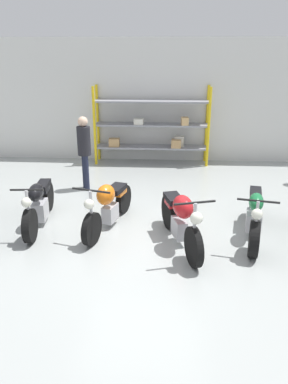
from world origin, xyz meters
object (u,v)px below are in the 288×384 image
at_px(shelving_rack, 153,127).
at_px(motorcycle_green, 254,215).
at_px(person_browsing, 84,147).
at_px(motorcycle_orange, 109,205).
at_px(motorcycle_black, 39,204).
at_px(motorcycle_red, 181,218).

height_order(shelving_rack, motorcycle_green, shelving_rack).
bearing_deg(person_browsing, motorcycle_orange, 90.26).
xyz_separation_m(motorcycle_black, motorcycle_orange, (1.38, -0.05, 0.04)).
bearing_deg(motorcycle_black, motorcycle_green, 81.68).
distance_m(motorcycle_orange, motorcycle_green, 2.72).
height_order(shelving_rack, person_browsing, shelving_rack).
bearing_deg(motorcycle_orange, motorcycle_green, 101.25).
distance_m(motorcycle_black, motorcycle_orange, 1.38).
xyz_separation_m(motorcycle_black, motorcycle_green, (4.10, -0.25, -0.01)).
bearing_deg(shelving_rack, person_browsing, -122.89).
bearing_deg(motorcycle_orange, shelving_rack, -172.82).
xyz_separation_m(motorcycle_black, motorcycle_red, (2.73, -0.69, 0.09)).
distance_m(shelving_rack, motorcycle_black, 4.96).
relative_size(motorcycle_orange, motorcycle_red, 1.01).
relative_size(motorcycle_black, motorcycle_red, 1.02).
bearing_deg(motorcycle_black, motorcycle_red, 70.97).
bearing_deg(shelving_rack, motorcycle_orange, -98.36).
xyz_separation_m(motorcycle_green, person_browsing, (-3.61, 2.32, 0.63)).
bearing_deg(motorcycle_black, person_browsing, 161.85).
bearing_deg(person_browsing, motorcycle_black, 54.12).
bearing_deg(person_browsing, shelving_rack, -145.46).
bearing_deg(motorcycle_orange, motorcycle_black, -76.36).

